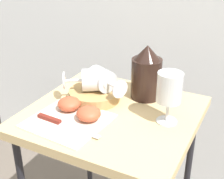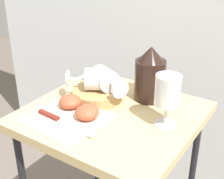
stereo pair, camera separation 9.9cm
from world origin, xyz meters
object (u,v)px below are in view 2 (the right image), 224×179
at_px(basket_tray, 98,94).
at_px(wine_glass_upright, 168,93).
at_px(wine_glass_tipped_far, 105,79).
at_px(pitcher, 150,79).
at_px(wine_glass_tipped_near, 95,79).
at_px(table, 112,131).
at_px(knife, 57,119).
at_px(apple_half_left, 70,102).
at_px(apple_half_right, 87,112).

relative_size(basket_tray, wine_glass_upright, 1.09).
bearing_deg(wine_glass_upright, wine_glass_tipped_far, 169.67).
height_order(pitcher, wine_glass_tipped_near, pitcher).
height_order(table, wine_glass_tipped_far, wine_glass_tipped_far).
relative_size(table, knife, 3.20).
height_order(basket_tray, knife, basket_tray).
bearing_deg(apple_half_left, pitcher, 47.82).
xyz_separation_m(wine_glass_upright, apple_half_right, (-0.22, -0.10, -0.08)).
distance_m(basket_tray, apple_half_left, 0.11).
distance_m(wine_glass_upright, apple_half_right, 0.25).
height_order(basket_tray, apple_half_left, apple_half_left).
distance_m(pitcher, knife, 0.34).
bearing_deg(apple_half_right, table, 64.74).
bearing_deg(wine_glass_upright, knife, -150.03).
bearing_deg(table, apple_half_left, -156.17).
height_order(apple_half_right, knife, apple_half_right).
bearing_deg(apple_half_left, wine_glass_tipped_near, 74.82).
relative_size(table, apple_half_right, 9.57).
height_order(basket_tray, wine_glass_upright, wine_glass_upright).
bearing_deg(wine_glass_tipped_far, table, -42.50).
xyz_separation_m(table, wine_glass_tipped_far, (-0.07, 0.07, 0.15)).
distance_m(pitcher, apple_half_left, 0.28).
xyz_separation_m(wine_glass_tipped_near, apple_half_left, (-0.03, -0.10, -0.05)).
bearing_deg(apple_half_right, pitcher, 67.19).
bearing_deg(wine_glass_tipped_far, apple_half_left, -114.07).
bearing_deg(wine_glass_tipped_near, apple_half_right, -64.61).
relative_size(wine_glass_upright, apple_half_left, 2.15).
distance_m(basket_tray, knife, 0.19).
distance_m(pitcher, wine_glass_upright, 0.18).
bearing_deg(pitcher, basket_tray, -147.14).
bearing_deg(wine_glass_tipped_near, pitcher, 32.91).
relative_size(wine_glass_tipped_near, apple_half_left, 2.07).
height_order(wine_glass_upright, apple_half_left, wine_glass_upright).
height_order(wine_glass_tipped_far, apple_half_left, wine_glass_tipped_far).
bearing_deg(wine_glass_tipped_far, knife, -99.49).
bearing_deg(wine_glass_tipped_near, wine_glass_upright, -5.29).
bearing_deg(table, wine_glass_tipped_far, 137.50).
distance_m(table, wine_glass_upright, 0.25).
bearing_deg(apple_half_left, wine_glass_tipped_far, 65.93).
relative_size(basket_tray, apple_half_left, 2.35).
distance_m(table, pitcher, 0.22).
height_order(table, knife, knife).
bearing_deg(apple_half_left, basket_tray, 72.47).
distance_m(wine_glass_tipped_far, apple_half_left, 0.14).
height_order(table, apple_half_left, apple_half_left).
xyz_separation_m(wine_glass_tipped_far, knife, (-0.04, -0.21, -0.06)).
bearing_deg(pitcher, table, -111.42).
bearing_deg(table, pitcher, 68.58).
bearing_deg(knife, wine_glass_tipped_near, 87.53).
relative_size(basket_tray, wine_glass_tipped_far, 1.12).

